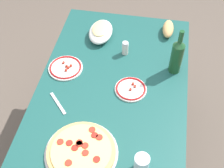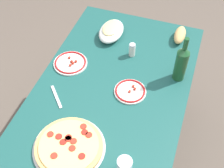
{
  "view_description": "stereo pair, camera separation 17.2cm",
  "coord_description": "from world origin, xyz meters",
  "px_view_note": "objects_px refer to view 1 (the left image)",
  "views": [
    {
      "loc": [
        -1.11,
        -0.2,
        2.08
      ],
      "look_at": [
        0.0,
        0.0,
        0.78
      ],
      "focal_mm": 49.5,
      "sensor_mm": 36.0,
      "label": 1
    },
    {
      "loc": [
        -1.07,
        -0.36,
        2.08
      ],
      "look_at": [
        0.0,
        0.0,
        0.78
      ],
      "focal_mm": 49.5,
      "sensor_mm": 36.0,
      "label": 2
    }
  ],
  "objects_px": {
    "dining_table": "(112,101)",
    "pepperoni_pizza": "(81,152)",
    "wine_bottle": "(177,56)",
    "spice_shaker": "(125,48)",
    "water_glass": "(141,164)",
    "baked_pasta_dish": "(101,31)",
    "side_plate_far": "(66,68)",
    "side_plate_near": "(131,88)",
    "bread_loaf": "(168,29)"
  },
  "relations": [
    {
      "from": "water_glass",
      "to": "bread_loaf",
      "type": "relative_size",
      "value": 0.63
    },
    {
      "from": "side_plate_far",
      "to": "spice_shaker",
      "type": "distance_m",
      "value": 0.38
    },
    {
      "from": "water_glass",
      "to": "side_plate_near",
      "type": "xyz_separation_m",
      "value": [
        0.47,
        0.11,
        -0.04
      ]
    },
    {
      "from": "dining_table",
      "to": "baked_pasta_dish",
      "type": "xyz_separation_m",
      "value": [
        0.43,
        0.15,
        0.17
      ]
    },
    {
      "from": "side_plate_far",
      "to": "water_glass",
      "type": "bearing_deg",
      "value": -137.43
    },
    {
      "from": "dining_table",
      "to": "side_plate_near",
      "type": "xyz_separation_m",
      "value": [
        0.0,
        -0.11,
        0.13
      ]
    },
    {
      "from": "bread_loaf",
      "to": "water_glass",
      "type": "bearing_deg",
      "value": 176.36
    },
    {
      "from": "pepperoni_pizza",
      "to": "water_glass",
      "type": "xyz_separation_m",
      "value": [
        -0.03,
        -0.29,
        0.04
      ]
    },
    {
      "from": "dining_table",
      "to": "side_plate_near",
      "type": "relative_size",
      "value": 7.59
    },
    {
      "from": "baked_pasta_dish",
      "to": "water_glass",
      "type": "bearing_deg",
      "value": -157.58
    },
    {
      "from": "pepperoni_pizza",
      "to": "spice_shaker",
      "type": "bearing_deg",
      "value": -8.02
    },
    {
      "from": "baked_pasta_dish",
      "to": "water_glass",
      "type": "distance_m",
      "value": 0.96
    },
    {
      "from": "dining_table",
      "to": "side_plate_far",
      "type": "xyz_separation_m",
      "value": [
        0.1,
        0.3,
        0.13
      ]
    },
    {
      "from": "wine_bottle",
      "to": "spice_shaker",
      "type": "xyz_separation_m",
      "value": [
        0.09,
        0.31,
        -0.08
      ]
    },
    {
      "from": "dining_table",
      "to": "side_plate_far",
      "type": "bearing_deg",
      "value": 72.09
    },
    {
      "from": "side_plate_near",
      "to": "bread_loaf",
      "type": "distance_m",
      "value": 0.56
    },
    {
      "from": "pepperoni_pizza",
      "to": "bread_loaf",
      "type": "distance_m",
      "value": 1.03
    },
    {
      "from": "dining_table",
      "to": "pepperoni_pizza",
      "type": "bearing_deg",
      "value": 170.59
    },
    {
      "from": "dining_table",
      "to": "water_glass",
      "type": "bearing_deg",
      "value": -154.96
    },
    {
      "from": "water_glass",
      "to": "side_plate_far",
      "type": "xyz_separation_m",
      "value": [
        0.56,
        0.52,
        -0.04
      ]
    },
    {
      "from": "water_glass",
      "to": "bread_loaf",
      "type": "height_order",
      "value": "water_glass"
    },
    {
      "from": "side_plate_near",
      "to": "side_plate_far",
      "type": "distance_m",
      "value": 0.42
    },
    {
      "from": "pepperoni_pizza",
      "to": "spice_shaker",
      "type": "xyz_separation_m",
      "value": [
        0.72,
        -0.1,
        0.03
      ]
    },
    {
      "from": "dining_table",
      "to": "baked_pasta_dish",
      "type": "height_order",
      "value": "baked_pasta_dish"
    },
    {
      "from": "side_plate_near",
      "to": "side_plate_far",
      "type": "xyz_separation_m",
      "value": [
        0.09,
        0.41,
        -0.0
      ]
    },
    {
      "from": "side_plate_far",
      "to": "side_plate_near",
      "type": "bearing_deg",
      "value": -102.77
    },
    {
      "from": "dining_table",
      "to": "bread_loaf",
      "type": "relative_size",
      "value": 8.07
    },
    {
      "from": "side_plate_near",
      "to": "baked_pasta_dish",
      "type": "bearing_deg",
      "value": 31.38
    },
    {
      "from": "side_plate_far",
      "to": "spice_shaker",
      "type": "bearing_deg",
      "value": -59.27
    },
    {
      "from": "dining_table",
      "to": "side_plate_near",
      "type": "height_order",
      "value": "side_plate_near"
    },
    {
      "from": "wine_bottle",
      "to": "spice_shaker",
      "type": "bearing_deg",
      "value": 73.14
    },
    {
      "from": "side_plate_far",
      "to": "baked_pasta_dish",
      "type": "bearing_deg",
      "value": -24.02
    },
    {
      "from": "dining_table",
      "to": "wine_bottle",
      "type": "relative_size",
      "value": 4.64
    },
    {
      "from": "pepperoni_pizza",
      "to": "wine_bottle",
      "type": "bearing_deg",
      "value": -33.05
    },
    {
      "from": "pepperoni_pizza",
      "to": "side_plate_near",
      "type": "bearing_deg",
      "value": -22.27
    },
    {
      "from": "wine_bottle",
      "to": "spice_shaker",
      "type": "relative_size",
      "value": 3.38
    },
    {
      "from": "pepperoni_pizza",
      "to": "spice_shaker",
      "type": "height_order",
      "value": "spice_shaker"
    },
    {
      "from": "pepperoni_pizza",
      "to": "wine_bottle",
      "type": "relative_size",
      "value": 1.2
    },
    {
      "from": "dining_table",
      "to": "side_plate_near",
      "type": "distance_m",
      "value": 0.17
    },
    {
      "from": "wine_bottle",
      "to": "side_plate_far",
      "type": "bearing_deg",
      "value": 99.12
    },
    {
      "from": "baked_pasta_dish",
      "to": "spice_shaker",
      "type": "xyz_separation_m",
      "value": [
        -0.14,
        -0.18,
        0.0
      ]
    },
    {
      "from": "wine_bottle",
      "to": "bread_loaf",
      "type": "relative_size",
      "value": 1.74
    },
    {
      "from": "dining_table",
      "to": "baked_pasta_dish",
      "type": "bearing_deg",
      "value": 19.45
    },
    {
      "from": "bread_loaf",
      "to": "pepperoni_pizza",
      "type": "bearing_deg",
      "value": 160.03
    },
    {
      "from": "pepperoni_pizza",
      "to": "side_plate_near",
      "type": "height_order",
      "value": "pepperoni_pizza"
    },
    {
      "from": "baked_pasta_dish",
      "to": "spice_shaker",
      "type": "height_order",
      "value": "spice_shaker"
    },
    {
      "from": "baked_pasta_dish",
      "to": "side_plate_far",
      "type": "relative_size",
      "value": 1.18
    },
    {
      "from": "pepperoni_pizza",
      "to": "dining_table",
      "type": "bearing_deg",
      "value": -9.41
    },
    {
      "from": "side_plate_far",
      "to": "pepperoni_pizza",
      "type": "bearing_deg",
      "value": -156.72
    },
    {
      "from": "wine_bottle",
      "to": "side_plate_far",
      "type": "height_order",
      "value": "wine_bottle"
    }
  ]
}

